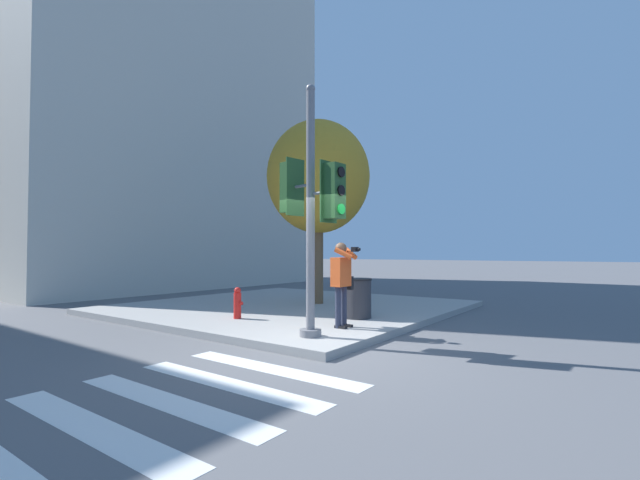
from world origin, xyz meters
name	(u,v)px	position (x,y,z in m)	size (l,w,h in m)	color
ground_plane	(318,351)	(0.00, 0.00, 0.00)	(160.00, 160.00, 0.00)	#5B5B5E
sidewalk_corner	(291,307)	(3.50, 3.50, 0.07)	(8.00, 8.00, 0.14)	#9E9B96
crosswalk_stripes	(41,443)	(-3.97, -0.10, 0.00)	(5.90, 2.94, 0.01)	silver
traffic_signal_pole	(311,203)	(0.32, 0.38, 2.41)	(0.50, 1.35, 4.32)	slate
person_photographer	(342,277)	(1.36, 0.43, 1.10)	(0.58, 0.54, 1.61)	black
street_tree	(318,177)	(4.17, 3.05, 3.68)	(2.89, 2.89, 5.14)	brown
fire_hydrant	(238,303)	(0.93, 2.84, 0.47)	(0.16, 0.22, 0.67)	red
trash_bin	(358,298)	(2.52, 0.79, 0.57)	(0.62, 0.62, 0.86)	#2D2D33
building_right	(141,80)	(6.53, 15.97, 10.34)	(14.17, 11.82, 20.66)	beige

